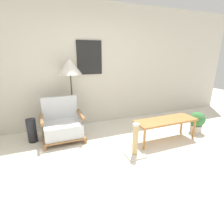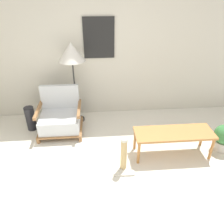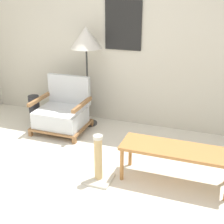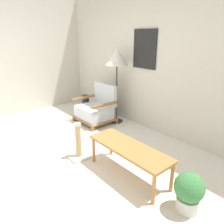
% 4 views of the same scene
% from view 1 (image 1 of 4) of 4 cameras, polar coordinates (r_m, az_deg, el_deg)
% --- Properties ---
extents(ground_plane, '(14.00, 14.00, 0.00)m').
position_cam_1_polar(ground_plane, '(2.64, 8.11, -19.63)').
color(ground_plane, silver).
extents(wall_back, '(8.00, 0.09, 2.70)m').
position_cam_1_polar(wall_back, '(4.14, -6.70, 14.47)').
color(wall_back, beige).
rests_on(wall_back, ground_plane).
extents(armchair, '(0.78, 0.67, 0.81)m').
position_cam_1_polar(armchair, '(3.58, -15.85, -4.23)').
color(armchair, olive).
rests_on(armchair, ground_plane).
extents(floor_lamp, '(0.47, 0.47, 1.55)m').
position_cam_1_polar(floor_lamp, '(3.72, -13.55, 13.60)').
color(floor_lamp, '#2D2D2D').
rests_on(floor_lamp, ground_plane).
extents(coffee_table, '(1.22, 0.42, 0.43)m').
position_cam_1_polar(coffee_table, '(3.52, 17.16, -3.13)').
color(coffee_table, '#B2753D').
rests_on(coffee_table, ground_plane).
extents(vase, '(0.18, 0.18, 0.46)m').
position_cam_1_polar(vase, '(3.70, -24.71, -5.50)').
color(vase, black).
rests_on(vase, ground_plane).
extents(potted_plant, '(0.32, 0.32, 0.46)m').
position_cam_1_polar(potted_plant, '(4.17, 25.98, -2.76)').
color(potted_plant, beige).
rests_on(potted_plant, ground_plane).
extents(scratching_post, '(0.31, 0.31, 0.58)m').
position_cam_1_polar(scratching_post, '(2.96, 7.56, -10.57)').
color(scratching_post, beige).
rests_on(scratching_post, ground_plane).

